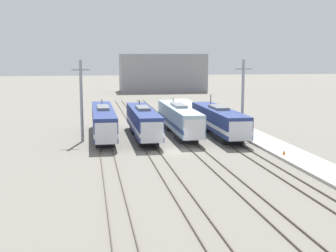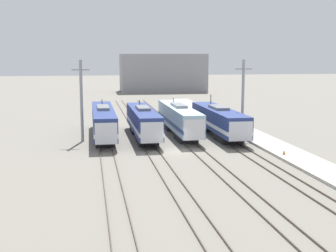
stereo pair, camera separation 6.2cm
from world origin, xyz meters
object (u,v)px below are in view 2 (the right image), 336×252
locomotive_center_right (179,119)px  locomotive_far_right (220,121)px  locomotive_far_left (103,122)px  catenary_tower_left (81,100)px  catenary_tower_right (243,97)px  locomotive_center_left (143,122)px  traffic_cone (284,152)px

locomotive_center_right → locomotive_far_right: 5.43m
locomotive_far_left → locomotive_center_right: bearing=4.0°
locomotive_far_right → catenary_tower_left: size_ratio=1.86×
catenary_tower_right → locomotive_far_right: bearing=162.9°
locomotive_center_left → locomotive_far_right: bearing=0.1°
locomotive_center_left → locomotive_center_right: size_ratio=0.92×
locomotive_far_left → catenary_tower_left: 4.57m
catenary_tower_right → traffic_cone: catenary_tower_right is taller
locomotive_far_right → traffic_cone: bearing=-76.9°
locomotive_center_left → catenary_tower_left: catenary_tower_left is taller
locomotive_center_left → locomotive_far_right: size_ratio=0.95×
locomotive_far_right → traffic_cone: 14.28m
catenary_tower_left → catenary_tower_right: size_ratio=1.00×
locomotive_far_right → locomotive_center_left: bearing=-179.9°
locomotive_far_left → locomotive_center_right: (10.26, 0.72, 0.01)m
locomotive_center_right → catenary_tower_left: catenary_tower_left is taller
catenary_tower_right → traffic_cone: 13.78m
locomotive_center_left → locomotive_far_right: 10.26m
locomotive_center_right → locomotive_far_right: (5.13, -1.78, -0.09)m
locomotive_center_right → catenary_tower_right: bearing=-18.4°
traffic_cone → locomotive_far_left: bearing=141.3°
locomotive_far_left → locomotive_far_right: 15.43m
locomotive_far_left → catenary_tower_left: catenary_tower_left is taller
locomotive_far_right → catenary_tower_left: 18.41m
locomotive_center_right → catenary_tower_right: size_ratio=1.92×
locomotive_center_left → traffic_cone: 19.37m
locomotive_far_left → locomotive_far_right: bearing=-3.9°
locomotive_far_right → catenary_tower_right: 4.38m
locomotive_center_left → locomotive_far_right: locomotive_far_right is taller
locomotive_center_right → locomotive_far_right: bearing=-19.1°
locomotive_center_left → catenary_tower_right: bearing=-3.8°
locomotive_center_right → traffic_cone: locomotive_center_right is taller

